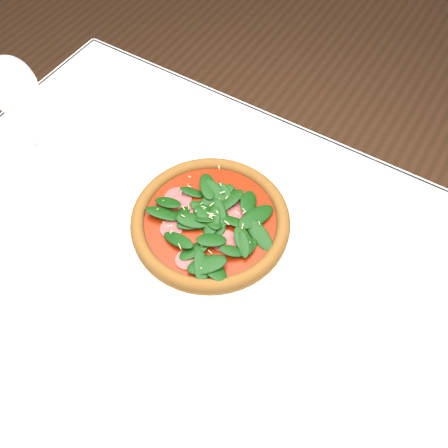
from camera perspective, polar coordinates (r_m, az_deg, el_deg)
The scene contains 5 objects.
ground at distance 1.55m, azimuth -0.64°, elevation -19.46°, with size 6.00×6.00×0.00m, color brown.
dining_table at distance 0.93m, azimuth -1.01°, elevation -9.62°, with size 1.21×0.81×0.75m.
plate at distance 0.89m, azimuth -1.55°, elevation -0.15°, with size 0.33×0.33×0.01m.
pizza at distance 0.88m, azimuth -1.58°, elevation 0.53°, with size 0.37×0.37×0.04m.
wine_glass at distance 0.99m, azimuth -22.97°, elevation 14.09°, with size 0.09×0.09×0.21m.
Camera 1 is at (0.21, -0.31, 1.50)m, focal length 40.00 mm.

